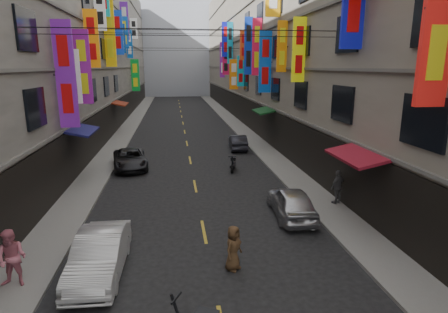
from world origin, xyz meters
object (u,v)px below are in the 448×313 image
object	(u,v)px
scooter_far_right	(233,164)
pedestrian_crossing	(233,248)
pedestrian_lfar	(12,258)
car_right_mid	(291,202)
car_left_far	(130,159)
car_right_far	(238,142)
pedestrian_rfar	(338,187)
car_left_mid	(99,255)

from	to	relation	value
scooter_far_right	pedestrian_crossing	bearing A→B (deg)	95.35
scooter_far_right	pedestrian_lfar	distance (m)	14.92
car_right_mid	car_left_far	bearing A→B (deg)	-45.81
car_right_far	car_left_far	bearing A→B (deg)	34.71
pedestrian_crossing	scooter_far_right	bearing A→B (deg)	31.80
scooter_far_right	car_left_far	size ratio (longest dim) A/B	0.40
scooter_far_right	pedestrian_crossing	distance (m)	12.11
car_right_mid	pedestrian_rfar	size ratio (longest dim) A/B	2.41
car_left_far	car_right_mid	size ratio (longest dim) A/B	1.12
car_left_far	pedestrian_rfar	distance (m)	13.44
pedestrian_lfar	pedestrian_crossing	xyz separation A→B (m)	(6.69, 0.23, -0.25)
car_right_far	pedestrian_crossing	bearing A→B (deg)	83.65
car_right_far	pedestrian_rfar	size ratio (longest dim) A/B	2.18
scooter_far_right	pedestrian_lfar	bearing A→B (deg)	69.21
pedestrian_rfar	pedestrian_crossing	size ratio (longest dim) A/B	1.08
car_left_mid	pedestrian_crossing	world-z (taller)	pedestrian_crossing
scooter_far_right	car_left_mid	world-z (taller)	car_left_mid
pedestrian_rfar	scooter_far_right	bearing A→B (deg)	-87.46
pedestrian_lfar	pedestrian_rfar	size ratio (longest dim) A/B	1.08
scooter_far_right	pedestrian_crossing	xyz separation A→B (m)	(-1.90, -11.95, 0.32)
car_left_mid	pedestrian_rfar	size ratio (longest dim) A/B	2.52
car_right_mid	car_right_far	world-z (taller)	car_right_mid
car_left_far	car_right_far	bearing A→B (deg)	21.83
car_left_far	car_right_far	world-z (taller)	car_left_far
car_left_far	car_right_far	distance (m)	9.31
scooter_far_right	car_right_mid	xyz separation A→B (m)	(1.37, -7.88, 0.24)
car_left_mid	car_left_far	xyz separation A→B (m)	(-0.43, 13.06, -0.07)
car_right_mid	pedestrian_lfar	world-z (taller)	pedestrian_lfar
car_left_far	pedestrian_lfar	xyz separation A→B (m)	(-1.96, -13.57, 0.39)
scooter_far_right	car_right_mid	bearing A→B (deg)	114.27
pedestrian_lfar	car_left_far	bearing A→B (deg)	89.22
car_left_far	pedestrian_crossing	world-z (taller)	pedestrian_crossing
scooter_far_right	car_right_mid	world-z (taller)	car_right_mid
car_left_far	pedestrian_lfar	world-z (taller)	pedestrian_lfar
car_left_mid	car_right_far	size ratio (longest dim) A/B	1.16
scooter_far_right	car_right_far	size ratio (longest dim) A/B	0.49
car_left_far	pedestrian_rfar	size ratio (longest dim) A/B	2.70
scooter_far_right	pedestrian_rfar	bearing A→B (deg)	134.41
pedestrian_lfar	pedestrian_crossing	bearing A→B (deg)	9.42
car_left_far	pedestrian_crossing	size ratio (longest dim) A/B	2.93
car_right_mid	pedestrian_lfar	xyz separation A→B (m)	(-9.96, -4.31, 0.33)
car_left_far	pedestrian_crossing	distance (m)	14.15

